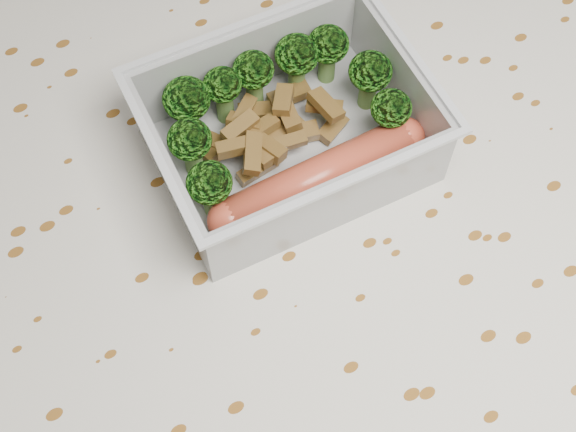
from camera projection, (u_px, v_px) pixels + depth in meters
dining_table at (281, 289)px, 0.56m from camera, size 1.40×0.90×0.75m
tablecloth at (281, 259)px, 0.52m from camera, size 1.46×0.96×0.19m
lunch_container at (288, 136)px, 0.49m from camera, size 0.18×0.14×0.06m
broccoli_florets at (271, 97)px, 0.49m from camera, size 0.15×0.10×0.05m
meat_pile at (270, 130)px, 0.50m from camera, size 0.10×0.06×0.03m
sausage at (319, 178)px, 0.48m from camera, size 0.15×0.03×0.03m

